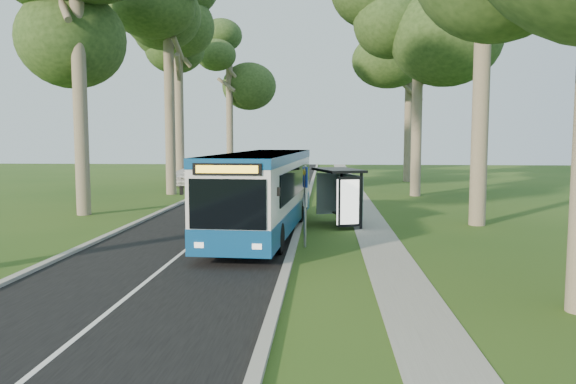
# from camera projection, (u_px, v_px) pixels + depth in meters

# --- Properties ---
(ground) EXTENTS (120.00, 120.00, 0.00)m
(ground) POSITION_uv_depth(u_px,v_px,m) (292.00, 251.00, 18.32)
(ground) COLOR #274917
(ground) RESTS_ON ground
(road) EXTENTS (7.00, 100.00, 0.02)m
(road) POSITION_uv_depth(u_px,v_px,m) (235.00, 210.00, 28.48)
(road) COLOR black
(road) RESTS_ON ground
(kerb_east) EXTENTS (0.25, 100.00, 0.12)m
(kerb_east) POSITION_uv_depth(u_px,v_px,m) (304.00, 210.00, 28.25)
(kerb_east) COLOR #9E9B93
(kerb_east) RESTS_ON ground
(kerb_west) EXTENTS (0.25, 100.00, 0.12)m
(kerb_west) POSITION_uv_depth(u_px,v_px,m) (167.00, 209.00, 28.71)
(kerb_west) COLOR #9E9B93
(kerb_west) RESTS_ON ground
(centre_line) EXTENTS (0.12, 100.00, 0.00)m
(centre_line) POSITION_uv_depth(u_px,v_px,m) (235.00, 210.00, 28.48)
(centre_line) COLOR white
(centre_line) RESTS_ON road
(footpath) EXTENTS (1.50, 100.00, 0.02)m
(footpath) POSITION_uv_depth(u_px,v_px,m) (364.00, 212.00, 28.06)
(footpath) COLOR gray
(footpath) RESTS_ON ground
(bus) EXTENTS (3.19, 11.89, 3.12)m
(bus) POSITION_uv_depth(u_px,v_px,m) (263.00, 192.00, 21.34)
(bus) COLOR white
(bus) RESTS_ON ground
(bus_stop_sign) EXTENTS (0.17, 0.38, 2.77)m
(bus_stop_sign) POSITION_uv_depth(u_px,v_px,m) (305.00, 197.00, 18.80)
(bus_stop_sign) COLOR gray
(bus_stop_sign) RESTS_ON ground
(bus_shelter) EXTENTS (2.31, 3.12, 2.39)m
(bus_shelter) POSITION_uv_depth(u_px,v_px,m) (342.00, 187.00, 23.17)
(bus_shelter) COLOR black
(bus_shelter) RESTS_ON ground
(litter_bin) EXTENTS (0.49, 0.49, 0.86)m
(litter_bin) POSITION_uv_depth(u_px,v_px,m) (342.00, 216.00, 23.45)
(litter_bin) COLOR black
(litter_bin) RESTS_ON ground
(car_white) EXTENTS (2.85, 5.04, 1.62)m
(car_white) POSITION_uv_depth(u_px,v_px,m) (198.00, 175.00, 43.22)
(car_white) COLOR white
(car_white) RESTS_ON ground
(car_silver) EXTENTS (3.15, 5.28, 1.64)m
(car_silver) POSITION_uv_depth(u_px,v_px,m) (199.00, 172.00, 47.09)
(car_silver) COLOR #9B9DA2
(car_silver) RESTS_ON ground
(tree_west_c) EXTENTS (5.20, 5.20, 14.35)m
(tree_west_c) POSITION_uv_depth(u_px,v_px,m) (168.00, 29.00, 35.77)
(tree_west_c) COLOR #7A6B56
(tree_west_c) RESTS_ON ground
(tree_west_d) EXTENTS (5.20, 5.20, 17.98)m
(tree_west_d) POSITION_uv_depth(u_px,v_px,m) (178.00, 19.00, 45.57)
(tree_west_d) COLOR #7A6B56
(tree_west_d) RESTS_ON ground
(tree_west_e) EXTENTS (5.20, 5.20, 15.54)m
(tree_west_e) POSITION_uv_depth(u_px,v_px,m) (229.00, 59.00, 55.51)
(tree_west_e) COLOR #7A6B56
(tree_west_e) RESTS_ON ground
(tree_east_c) EXTENTS (5.20, 5.20, 14.37)m
(tree_east_c) POSITION_uv_depth(u_px,v_px,m) (419.00, 25.00, 34.73)
(tree_east_c) COLOR #7A6B56
(tree_east_c) RESTS_ON ground
(tree_east_d) EXTENTS (5.20, 5.20, 12.97)m
(tree_east_d) POSITION_uv_depth(u_px,v_px,m) (409.00, 66.00, 46.67)
(tree_east_d) COLOR #7A6B56
(tree_east_d) RESTS_ON ground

